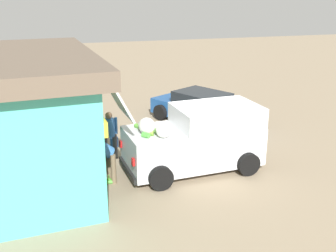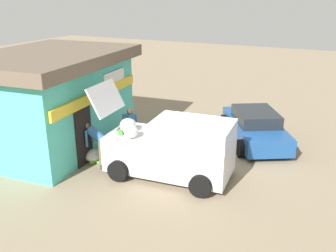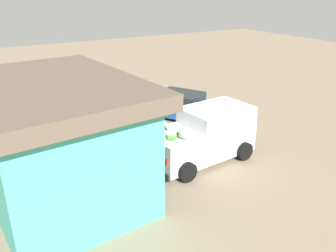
{
  "view_description": "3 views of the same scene",
  "coord_description": "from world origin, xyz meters",
  "px_view_note": "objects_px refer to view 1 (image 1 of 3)",
  "views": [
    {
      "loc": [
        -11.77,
        4.47,
        5.2
      ],
      "look_at": [
        0.31,
        1.0,
        0.95
      ],
      "focal_mm": 43.8,
      "sensor_mm": 36.0,
      "label": 1
    },
    {
      "loc": [
        -11.01,
        -4.04,
        5.68
      ],
      "look_at": [
        1.07,
        1.67,
        0.83
      ],
      "focal_mm": 39.98,
      "sensor_mm": 36.0,
      "label": 2
    },
    {
      "loc": [
        -10.33,
        7.62,
        6.04
      ],
      "look_at": [
        -0.25,
        1.51,
        1.25
      ],
      "focal_mm": 37.03,
      "sensor_mm": 36.0,
      "label": 3
    }
  ],
  "objects_px": {
    "delivery_van": "(197,138)",
    "unloaded_banana_pile": "(99,176)",
    "parked_sedan": "(202,108)",
    "customer_bending": "(103,153)",
    "vendor_standing": "(109,133)",
    "paint_bucket": "(114,142)",
    "storefront_bar": "(10,120)"
  },
  "relations": [
    {
      "from": "delivery_van",
      "to": "vendor_standing",
      "type": "distance_m",
      "value": 2.77
    },
    {
      "from": "parked_sedan",
      "to": "unloaded_banana_pile",
      "type": "distance_m",
      "value": 6.36
    },
    {
      "from": "delivery_van",
      "to": "unloaded_banana_pile",
      "type": "bearing_deg",
      "value": 93.83
    },
    {
      "from": "vendor_standing",
      "to": "customer_bending",
      "type": "xyz_separation_m",
      "value": [
        -1.59,
        0.4,
        -0.02
      ]
    },
    {
      "from": "storefront_bar",
      "to": "paint_bucket",
      "type": "height_order",
      "value": "storefront_bar"
    },
    {
      "from": "storefront_bar",
      "to": "delivery_van",
      "type": "relative_size",
      "value": 1.46
    },
    {
      "from": "storefront_bar",
      "to": "paint_bucket",
      "type": "distance_m",
      "value": 4.04
    },
    {
      "from": "delivery_van",
      "to": "parked_sedan",
      "type": "xyz_separation_m",
      "value": [
        4.11,
        -1.72,
        -0.36
      ]
    },
    {
      "from": "unloaded_banana_pile",
      "to": "paint_bucket",
      "type": "xyz_separation_m",
      "value": [
        2.65,
        -0.84,
        -0.03
      ]
    },
    {
      "from": "delivery_van",
      "to": "vendor_standing",
      "type": "height_order",
      "value": "delivery_van"
    },
    {
      "from": "customer_bending",
      "to": "unloaded_banana_pile",
      "type": "xyz_separation_m",
      "value": [
        0.01,
        0.15,
        -0.68
      ]
    },
    {
      "from": "customer_bending",
      "to": "paint_bucket",
      "type": "bearing_deg",
      "value": -14.48
    },
    {
      "from": "parked_sedan",
      "to": "paint_bucket",
      "type": "xyz_separation_m",
      "value": [
        -1.66,
        3.83,
        -0.43
      ]
    },
    {
      "from": "storefront_bar",
      "to": "paint_bucket",
      "type": "relative_size",
      "value": 19.95
    },
    {
      "from": "vendor_standing",
      "to": "paint_bucket",
      "type": "xyz_separation_m",
      "value": [
        1.07,
        -0.28,
        -0.74
      ]
    },
    {
      "from": "storefront_bar",
      "to": "delivery_van",
      "type": "bearing_deg",
      "value": -94.22
    },
    {
      "from": "parked_sedan",
      "to": "unloaded_banana_pile",
      "type": "height_order",
      "value": "parked_sedan"
    },
    {
      "from": "parked_sedan",
      "to": "customer_bending",
      "type": "height_order",
      "value": "customer_bending"
    },
    {
      "from": "parked_sedan",
      "to": "vendor_standing",
      "type": "distance_m",
      "value": 4.94
    },
    {
      "from": "vendor_standing",
      "to": "customer_bending",
      "type": "height_order",
      "value": "vendor_standing"
    },
    {
      "from": "storefront_bar",
      "to": "delivery_van",
      "type": "distance_m",
      "value": 5.23
    },
    {
      "from": "storefront_bar",
      "to": "parked_sedan",
      "type": "bearing_deg",
      "value": -61.41
    },
    {
      "from": "vendor_standing",
      "to": "paint_bucket",
      "type": "height_order",
      "value": "vendor_standing"
    },
    {
      "from": "storefront_bar",
      "to": "customer_bending",
      "type": "distance_m",
      "value": 2.6
    },
    {
      "from": "storefront_bar",
      "to": "parked_sedan",
      "type": "height_order",
      "value": "storefront_bar"
    },
    {
      "from": "parked_sedan",
      "to": "customer_bending",
      "type": "relative_size",
      "value": 3.18
    },
    {
      "from": "vendor_standing",
      "to": "paint_bucket",
      "type": "relative_size",
      "value": 4.69
    },
    {
      "from": "storefront_bar",
      "to": "customer_bending",
      "type": "bearing_deg",
      "value": -103.98
    },
    {
      "from": "storefront_bar",
      "to": "vendor_standing",
      "type": "xyz_separation_m",
      "value": [
        1.01,
        -2.74,
        -0.96
      ]
    },
    {
      "from": "parked_sedan",
      "to": "paint_bucket",
      "type": "height_order",
      "value": "parked_sedan"
    },
    {
      "from": "storefront_bar",
      "to": "unloaded_banana_pile",
      "type": "height_order",
      "value": "storefront_bar"
    },
    {
      "from": "vendor_standing",
      "to": "customer_bending",
      "type": "distance_m",
      "value": 1.64
    }
  ]
}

